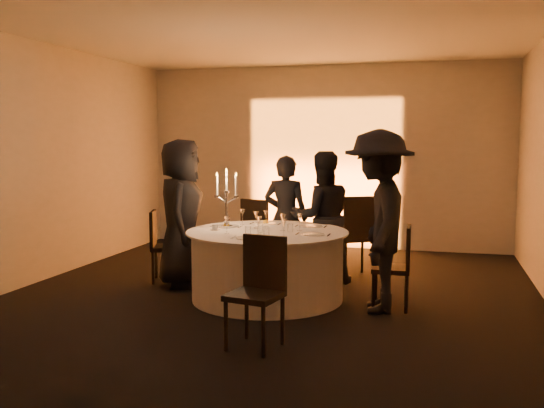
% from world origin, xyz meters
% --- Properties ---
extents(floor, '(7.00, 7.00, 0.00)m').
position_xyz_m(floor, '(0.00, 0.00, 0.00)').
color(floor, black).
rests_on(floor, ground).
extents(ceiling, '(7.00, 7.00, 0.00)m').
position_xyz_m(ceiling, '(0.00, 0.00, 3.00)').
color(ceiling, silver).
rests_on(ceiling, wall_back).
extents(wall_back, '(7.00, 0.00, 7.00)m').
position_xyz_m(wall_back, '(0.00, 3.50, 1.50)').
color(wall_back, '#B9B5AC').
rests_on(wall_back, floor).
extents(wall_front, '(7.00, 0.00, 7.00)m').
position_xyz_m(wall_front, '(0.00, -3.50, 1.50)').
color(wall_front, '#B9B5AC').
rests_on(wall_front, floor).
extents(wall_left, '(0.00, 7.00, 7.00)m').
position_xyz_m(wall_left, '(-3.00, 0.00, 1.50)').
color(wall_left, '#B9B5AC').
rests_on(wall_left, floor).
extents(uplighter_fixture, '(0.25, 0.12, 0.10)m').
position_xyz_m(uplighter_fixture, '(0.00, 3.20, 0.05)').
color(uplighter_fixture, black).
rests_on(uplighter_fixture, floor).
extents(banquet_table, '(1.80, 1.80, 0.77)m').
position_xyz_m(banquet_table, '(0.00, 0.00, 0.38)').
color(banquet_table, black).
rests_on(banquet_table, floor).
extents(chair_left, '(0.50, 0.50, 0.89)m').
position_xyz_m(chair_left, '(-1.51, 0.48, 0.50)').
color(chair_left, black).
rests_on(chair_left, floor).
extents(chair_back_left, '(0.54, 0.54, 0.99)m').
position_xyz_m(chair_back_left, '(-0.51, 1.39, 0.56)').
color(chair_back_left, black).
rests_on(chair_back_left, floor).
extents(chair_back_right, '(0.64, 0.64, 1.07)m').
position_xyz_m(chair_back_right, '(0.84, 1.28, 0.61)').
color(chair_back_right, black).
rests_on(chair_back_right, floor).
extents(chair_right, '(0.40, 0.40, 0.88)m').
position_xyz_m(chair_right, '(1.43, -0.04, 0.49)').
color(chair_right, black).
rests_on(chair_right, floor).
extents(chair_front, '(0.49, 0.49, 0.95)m').
position_xyz_m(chair_front, '(0.35, -1.51, 0.53)').
color(chair_front, black).
rests_on(chair_front, floor).
extents(guest_left, '(0.78, 0.99, 1.79)m').
position_xyz_m(guest_left, '(-1.17, 0.32, 0.89)').
color(guest_left, black).
rests_on(guest_left, floor).
extents(guest_back_left, '(0.59, 0.40, 1.58)m').
position_xyz_m(guest_back_left, '(-0.04, 1.04, 0.79)').
color(guest_back_left, black).
rests_on(guest_back_left, floor).
extents(guest_back_right, '(0.99, 0.90, 1.64)m').
position_xyz_m(guest_back_right, '(0.44, 0.94, 0.82)').
color(guest_back_right, black).
rests_on(guest_back_right, floor).
extents(guest_right, '(0.84, 1.29, 1.89)m').
position_xyz_m(guest_right, '(1.23, -0.14, 0.94)').
color(guest_right, black).
rests_on(guest_right, floor).
extents(plate_left, '(0.36, 0.29, 0.08)m').
position_xyz_m(plate_left, '(-0.54, 0.18, 0.79)').
color(plate_left, white).
rests_on(plate_left, banquet_table).
extents(plate_back_left, '(0.35, 0.25, 0.08)m').
position_xyz_m(plate_back_left, '(-0.17, 0.52, 0.79)').
color(plate_back_left, white).
rests_on(plate_back_left, banquet_table).
extents(plate_back_right, '(0.35, 0.27, 0.01)m').
position_xyz_m(plate_back_right, '(0.40, 0.44, 0.78)').
color(plate_back_right, white).
rests_on(plate_back_right, banquet_table).
extents(plate_right, '(0.36, 0.24, 0.01)m').
position_xyz_m(plate_right, '(0.55, -0.16, 0.78)').
color(plate_right, white).
rests_on(plate_right, banquet_table).
extents(plate_front, '(0.36, 0.27, 0.01)m').
position_xyz_m(plate_front, '(-0.04, -0.56, 0.78)').
color(plate_front, white).
rests_on(plate_front, banquet_table).
extents(coffee_cup, '(0.11, 0.11, 0.07)m').
position_xyz_m(coffee_cup, '(-0.58, -0.09, 0.80)').
color(coffee_cup, white).
rests_on(coffee_cup, banquet_table).
extents(candelabra, '(0.29, 0.14, 0.69)m').
position_xyz_m(candelabra, '(-0.53, 0.15, 1.01)').
color(candelabra, silver).
rests_on(candelabra, banquet_table).
extents(wine_glass_a, '(0.07, 0.07, 0.19)m').
position_xyz_m(wine_glass_a, '(-0.02, -0.26, 0.91)').
color(wine_glass_a, silver).
rests_on(wine_glass_a, banquet_table).
extents(wine_glass_b, '(0.07, 0.07, 0.19)m').
position_xyz_m(wine_glass_b, '(0.35, 0.09, 0.91)').
color(wine_glass_b, silver).
rests_on(wine_glass_b, banquet_table).
extents(wine_glass_c, '(0.07, 0.07, 0.19)m').
position_xyz_m(wine_glass_c, '(0.28, -0.34, 0.91)').
color(wine_glass_c, silver).
rests_on(wine_glass_c, banquet_table).
extents(wine_glass_d, '(0.07, 0.07, 0.19)m').
position_xyz_m(wine_glass_d, '(-0.18, 0.16, 0.91)').
color(wine_glass_d, silver).
rests_on(wine_glass_d, banquet_table).
extents(wine_glass_e, '(0.07, 0.07, 0.19)m').
position_xyz_m(wine_glass_e, '(-0.41, 0.38, 0.91)').
color(wine_glass_e, silver).
rests_on(wine_glass_e, banquet_table).
extents(wine_glass_f, '(0.07, 0.07, 0.19)m').
position_xyz_m(wine_glass_f, '(-0.36, -0.32, 0.91)').
color(wine_glass_f, silver).
rests_on(wine_glass_f, banquet_table).
extents(wine_glass_g, '(0.07, 0.07, 0.19)m').
position_xyz_m(wine_glass_g, '(0.17, 0.04, 0.91)').
color(wine_glass_g, silver).
rests_on(wine_glass_g, banquet_table).
extents(wine_glass_h, '(0.07, 0.07, 0.19)m').
position_xyz_m(wine_glass_h, '(-0.10, 0.31, 0.91)').
color(wine_glass_h, silver).
rests_on(wine_glass_h, banquet_table).
extents(tumbler_a, '(0.07, 0.07, 0.09)m').
position_xyz_m(tumbler_a, '(-0.13, -0.32, 0.82)').
color(tumbler_a, silver).
rests_on(tumbler_a, banquet_table).
extents(tumbler_b, '(0.07, 0.07, 0.09)m').
position_xyz_m(tumbler_b, '(-0.05, -0.12, 0.82)').
color(tumbler_b, silver).
rests_on(tumbler_b, banquet_table).
extents(tumbler_c, '(0.07, 0.07, 0.09)m').
position_xyz_m(tumbler_c, '(0.27, -0.02, 0.82)').
color(tumbler_c, silver).
rests_on(tumbler_c, banquet_table).
extents(tumbler_d, '(0.07, 0.07, 0.09)m').
position_xyz_m(tumbler_d, '(0.08, -0.31, 0.82)').
color(tumbler_d, silver).
rests_on(tumbler_d, banquet_table).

